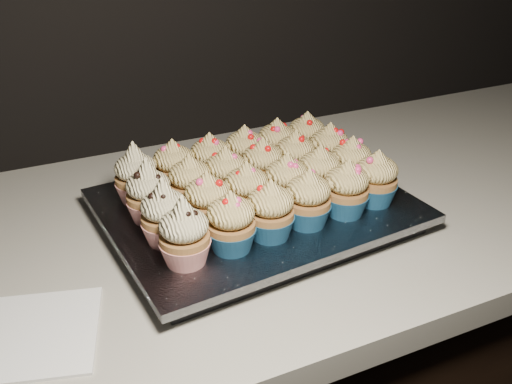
% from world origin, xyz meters
% --- Properties ---
extents(worktop, '(2.44, 0.64, 0.04)m').
position_xyz_m(worktop, '(0.00, 1.70, 0.88)').
color(worktop, beige).
rests_on(worktop, cabinet).
extents(napkin, '(0.17, 0.17, 0.00)m').
position_xyz_m(napkin, '(-0.15, 1.55, 0.90)').
color(napkin, white).
rests_on(napkin, worktop).
extents(baking_tray, '(0.42, 0.33, 0.02)m').
position_xyz_m(baking_tray, '(0.18, 1.66, 0.91)').
color(baking_tray, black).
rests_on(baking_tray, worktop).
extents(foil_lining, '(0.45, 0.37, 0.01)m').
position_xyz_m(foil_lining, '(0.18, 1.66, 0.93)').
color(foil_lining, silver).
rests_on(foil_lining, baking_tray).
extents(cupcake_0, '(0.06, 0.06, 0.10)m').
position_xyz_m(cupcake_0, '(0.04, 1.56, 0.97)').
color(cupcake_0, red).
rests_on(cupcake_0, foil_lining).
extents(cupcake_1, '(0.06, 0.06, 0.08)m').
position_xyz_m(cupcake_1, '(0.10, 1.57, 0.97)').
color(cupcake_1, '#1A527D').
rests_on(cupcake_1, foil_lining).
extents(cupcake_2, '(0.06, 0.06, 0.08)m').
position_xyz_m(cupcake_2, '(0.16, 1.57, 0.97)').
color(cupcake_2, '#1A527D').
rests_on(cupcake_2, foil_lining).
extents(cupcake_3, '(0.06, 0.06, 0.08)m').
position_xyz_m(cupcake_3, '(0.22, 1.58, 0.97)').
color(cupcake_3, '#1A527D').
rests_on(cupcake_3, foil_lining).
extents(cupcake_4, '(0.06, 0.06, 0.08)m').
position_xyz_m(cupcake_4, '(0.28, 1.58, 0.97)').
color(cupcake_4, '#1A527D').
rests_on(cupcake_4, foil_lining).
extents(cupcake_5, '(0.06, 0.06, 0.08)m').
position_xyz_m(cupcake_5, '(0.34, 1.59, 0.97)').
color(cupcake_5, '#1A527D').
rests_on(cupcake_5, foil_lining).
extents(cupcake_6, '(0.06, 0.06, 0.10)m').
position_xyz_m(cupcake_6, '(0.03, 1.62, 0.97)').
color(cupcake_6, red).
rests_on(cupcake_6, foil_lining).
extents(cupcake_7, '(0.06, 0.06, 0.08)m').
position_xyz_m(cupcake_7, '(0.09, 1.63, 0.97)').
color(cupcake_7, '#1A527D').
rests_on(cupcake_7, foil_lining).
extents(cupcake_8, '(0.06, 0.06, 0.08)m').
position_xyz_m(cupcake_8, '(0.15, 1.63, 0.97)').
color(cupcake_8, '#1A527D').
rests_on(cupcake_8, foil_lining).
extents(cupcake_9, '(0.06, 0.06, 0.08)m').
position_xyz_m(cupcake_9, '(0.21, 1.64, 0.97)').
color(cupcake_9, '#1A527D').
rests_on(cupcake_9, foil_lining).
extents(cupcake_10, '(0.06, 0.06, 0.08)m').
position_xyz_m(cupcake_10, '(0.27, 1.64, 0.97)').
color(cupcake_10, '#1A527D').
rests_on(cupcake_10, foil_lining).
extents(cupcake_11, '(0.06, 0.06, 0.08)m').
position_xyz_m(cupcake_11, '(0.33, 1.65, 0.97)').
color(cupcake_11, '#1A527D').
rests_on(cupcake_11, foil_lining).
extents(cupcake_12, '(0.06, 0.06, 0.10)m').
position_xyz_m(cupcake_12, '(0.03, 1.68, 0.97)').
color(cupcake_12, red).
rests_on(cupcake_12, foil_lining).
extents(cupcake_13, '(0.06, 0.06, 0.08)m').
position_xyz_m(cupcake_13, '(0.09, 1.69, 0.97)').
color(cupcake_13, '#1A527D').
rests_on(cupcake_13, foil_lining).
extents(cupcake_14, '(0.06, 0.06, 0.08)m').
position_xyz_m(cupcake_14, '(0.15, 1.69, 0.97)').
color(cupcake_14, '#1A527D').
rests_on(cupcake_14, foil_lining).
extents(cupcake_15, '(0.06, 0.06, 0.08)m').
position_xyz_m(cupcake_15, '(0.21, 1.70, 0.97)').
color(cupcake_15, '#1A527D').
rests_on(cupcake_15, foil_lining).
extents(cupcake_16, '(0.06, 0.06, 0.08)m').
position_xyz_m(cupcake_16, '(0.26, 1.70, 0.97)').
color(cupcake_16, '#1A527D').
rests_on(cupcake_16, foil_lining).
extents(cupcake_17, '(0.06, 0.06, 0.08)m').
position_xyz_m(cupcake_17, '(0.33, 1.71, 0.97)').
color(cupcake_17, '#1A527D').
rests_on(cupcake_17, foil_lining).
extents(cupcake_18, '(0.06, 0.06, 0.10)m').
position_xyz_m(cupcake_18, '(0.03, 1.74, 0.97)').
color(cupcake_18, red).
rests_on(cupcake_18, foil_lining).
extents(cupcake_19, '(0.06, 0.06, 0.08)m').
position_xyz_m(cupcake_19, '(0.08, 1.75, 0.97)').
color(cupcake_19, '#1A527D').
rests_on(cupcake_19, foil_lining).
extents(cupcake_20, '(0.06, 0.06, 0.08)m').
position_xyz_m(cupcake_20, '(0.14, 1.75, 0.97)').
color(cupcake_20, '#1A527D').
rests_on(cupcake_20, foil_lining).
extents(cupcake_21, '(0.06, 0.06, 0.08)m').
position_xyz_m(cupcake_21, '(0.20, 1.75, 0.97)').
color(cupcake_21, '#1A527D').
rests_on(cupcake_21, foil_lining).
extents(cupcake_22, '(0.06, 0.06, 0.08)m').
position_xyz_m(cupcake_22, '(0.26, 1.76, 0.97)').
color(cupcake_22, '#1A527D').
rests_on(cupcake_22, foil_lining).
extents(cupcake_23, '(0.06, 0.06, 0.08)m').
position_xyz_m(cupcake_23, '(0.32, 1.77, 0.97)').
color(cupcake_23, '#1A527D').
rests_on(cupcake_23, foil_lining).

